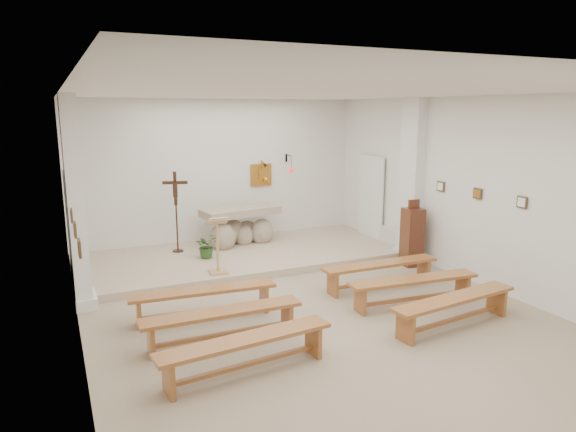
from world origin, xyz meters
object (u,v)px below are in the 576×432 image
bench_left_front (204,296)px  bench_right_front (380,269)px  donation_pedestal (412,237)px  bench_right_third (455,304)px  bench_left_third (246,347)px  lectern (218,245)px  bench_right_second (414,285)px  altar (240,229)px  bench_left_second (222,319)px  crucifix_stand (176,206)px

bench_left_front → bench_right_front: size_ratio=1.01×
donation_pedestal → bench_right_third: donation_pedestal is taller
donation_pedestal → bench_left_front: (-4.77, -0.91, -0.26)m
donation_pedestal → bench_right_front: donation_pedestal is taller
donation_pedestal → bench_left_third: donation_pedestal is taller
lectern → bench_right_second: (2.59, -2.64, -0.34)m
altar → bench_right_front: bearing=-76.8°
donation_pedestal → bench_right_third: size_ratio=0.61×
bench_left_front → bench_left_second: 0.97m
altar → bench_right_second: altar is taller
bench_right_second → bench_left_front: bearing=169.7°
altar → bench_right_third: bearing=-84.1°
bench_right_third → crucifix_stand: bearing=112.2°
bench_right_third → bench_left_third: bearing=173.8°
bench_right_second → bench_left_second: bearing=-174.2°
lectern → bench_right_third: (2.59, -3.61, -0.34)m
bench_left_front → bench_left_third: bearing=-85.0°
bench_right_second → altar: bearing=113.5°
bench_right_second → donation_pedestal: bearing=58.5°
bench_right_front → bench_right_third: same height
bench_left_second → bench_left_third: size_ratio=0.99×
bench_left_front → bench_right_second: 3.48m
lectern → bench_right_front: lectern is taller
bench_right_second → bench_left_third: same height
bench_right_second → bench_left_third: size_ratio=1.00×
lectern → bench_left_third: bearing=-97.8°
crucifix_stand → bench_right_front: size_ratio=0.77×
crucifix_stand → bench_left_second: 4.58m
donation_pedestal → bench_left_second: 5.13m
lectern → bench_right_second: lectern is taller
altar → bench_left_front: (-1.89, -3.59, -0.15)m
bench_left_front → bench_right_third: bearing=-25.0°
lectern → bench_left_second: lectern is taller
bench_right_front → bench_right_second: 0.97m
altar → bench_left_second: 4.93m
bench_left_second → lectern: bearing=75.1°
bench_right_front → bench_left_third: 3.86m
altar → lectern: (-1.13, -1.91, 0.19)m
donation_pedestal → bench_right_third: 3.19m
crucifix_stand → bench_right_third: size_ratio=0.77×
bench_left_front → lectern: bearing=70.7°
bench_left_second → bench_left_front: bearing=91.1°
crucifix_stand → bench_left_front: (-0.40, -3.52, -0.82)m
crucifix_stand → bench_right_third: (2.95, -5.45, -0.82)m
lectern → bench_right_second: 3.71m
bench_right_third → bench_right_front: bearing=83.8°
lectern → bench_right_second: bearing=-41.5°
bench_right_front → bench_left_second: 3.48m
crucifix_stand → bench_right_second: bearing=-38.0°
lectern → donation_pedestal: (4.02, -0.77, -0.08)m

